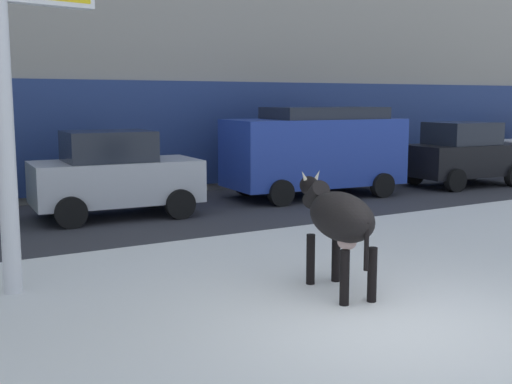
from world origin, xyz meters
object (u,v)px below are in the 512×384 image
at_px(car_black_hatchback, 464,154).
at_px(car_silver_hatchback, 114,174).
at_px(car_blue_van, 315,149).
at_px(pedestrian_by_cars, 341,150).
at_px(cow_black, 338,218).

bearing_deg(car_black_hatchback, car_silver_hatchback, 177.80).
bearing_deg(car_black_hatchback, car_blue_van, 173.64).
height_order(car_silver_hatchback, pedestrian_by_cars, car_silver_hatchback).
bearing_deg(pedestrian_by_cars, car_black_hatchback, -66.82).
height_order(car_black_hatchback, pedestrian_by_cars, car_black_hatchback).
distance_m(cow_black, car_blue_van, 8.34).
xyz_separation_m(cow_black, car_blue_van, (4.67, 6.91, 0.25)).
bearing_deg(car_blue_van, car_black_hatchback, -6.36).
relative_size(cow_black, car_silver_hatchback, 0.53).
xyz_separation_m(car_silver_hatchback, car_black_hatchback, (10.38, -0.40, 0.00)).
bearing_deg(car_blue_van, car_silver_hatchback, -178.37).
height_order(cow_black, car_silver_hatchback, car_silver_hatchback).
relative_size(car_silver_hatchback, car_black_hatchback, 1.00).
bearing_deg(pedestrian_by_cars, cow_black, -128.61).
bearing_deg(car_blue_van, cow_black, -124.02).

